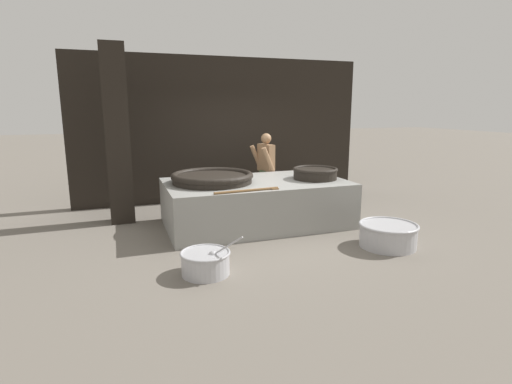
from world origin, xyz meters
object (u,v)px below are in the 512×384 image
at_px(giant_wok_near, 212,178).
at_px(giant_wok_far, 315,173).
at_px(cook, 266,168).
at_px(prep_bowl_meat, 388,234).
at_px(prep_bowl_vegetables, 206,262).

relative_size(giant_wok_near, giant_wok_far, 1.74).
distance_m(giant_wok_near, cook, 1.82).
xyz_separation_m(giant_wok_far, prep_bowl_meat, (0.41, -1.69, -0.73)).
distance_m(giant_wok_near, prep_bowl_meat, 3.11).
bearing_deg(giant_wok_near, giant_wok_far, -7.65).
bearing_deg(giant_wok_far, prep_bowl_vegetables, -144.40).
height_order(giant_wok_near, prep_bowl_vegetables, giant_wok_near).
bearing_deg(cook, prep_bowl_vegetables, 45.30).
bearing_deg(prep_bowl_vegetables, cook, 57.31).
xyz_separation_m(prep_bowl_vegetables, prep_bowl_meat, (2.91, 0.10, 0.03)).
bearing_deg(cook, giant_wok_near, 25.64).
relative_size(giant_wok_near, prep_bowl_meat, 1.61).
bearing_deg(prep_bowl_meat, giant_wok_far, 103.51).
relative_size(cook, prep_bowl_vegetables, 2.15).
relative_size(cook, prep_bowl_meat, 1.76).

